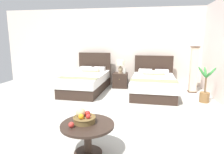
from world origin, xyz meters
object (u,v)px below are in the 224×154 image
(nightstand, at_px, (120,80))
(vase, at_px, (124,71))
(floor_lamp_corner, at_px, (194,70))
(bed_near_window, at_px, (86,81))
(table_lamp, at_px, (120,65))
(potted_palm, at_px, (205,92))
(bed_near_corner, at_px, (153,84))
(loose_apple, at_px, (71,125))
(fruit_bowl, at_px, (84,118))
(coffee_table, at_px, (88,131))

(nightstand, xyz_separation_m, vase, (0.15, -0.04, 0.35))
(floor_lamp_corner, bearing_deg, bed_near_window, -172.94)
(nightstand, height_order, table_lamp, table_lamp)
(potted_palm, bearing_deg, nightstand, 152.38)
(bed_near_corner, distance_m, loose_apple, 3.87)
(bed_near_corner, distance_m, table_lamp, 1.40)
(bed_near_corner, height_order, nightstand, bed_near_corner)
(fruit_bowl, bearing_deg, coffee_table, -31.47)
(bed_near_window, height_order, table_lamp, bed_near_window)
(bed_near_window, xyz_separation_m, vase, (1.19, 0.62, 0.29))
(floor_lamp_corner, relative_size, potted_palm, 1.49)
(fruit_bowl, bearing_deg, bed_near_window, 106.31)
(vase, height_order, fruit_bowl, vase)
(table_lamp, distance_m, fruit_bowl, 4.14)
(bed_near_corner, bearing_deg, potted_palm, -25.10)
(bed_near_corner, distance_m, coffee_table, 3.66)
(fruit_bowl, height_order, floor_lamp_corner, floor_lamp_corner)
(potted_palm, bearing_deg, floor_lamp_corner, 94.23)
(table_lamp, relative_size, potted_palm, 0.46)
(loose_apple, bearing_deg, table_lamp, 88.01)
(table_lamp, distance_m, floor_lamp_corner, 2.39)
(loose_apple, bearing_deg, vase, 85.96)
(nightstand, bearing_deg, vase, -14.81)
(nightstand, bearing_deg, potted_palm, -27.62)
(nightstand, distance_m, potted_palm, 2.77)
(floor_lamp_corner, bearing_deg, bed_near_corner, -161.46)
(floor_lamp_corner, bearing_deg, nightstand, 174.39)
(fruit_bowl, height_order, potted_palm, potted_palm)
(nightstand, relative_size, vase, 2.67)
(nightstand, distance_m, fruit_bowl, 4.12)
(bed_near_window, distance_m, loose_apple, 3.77)
(fruit_bowl, bearing_deg, potted_palm, 48.67)
(bed_near_window, xyz_separation_m, bed_near_corner, (2.16, 0.00, -0.02))
(nightstand, xyz_separation_m, potted_palm, (2.46, -1.29, 0.03))
(nightstand, bearing_deg, floor_lamp_corner, -5.61)
(loose_apple, bearing_deg, nightstand, 88.00)
(bed_near_corner, bearing_deg, loose_apple, -109.11)
(coffee_table, bearing_deg, loose_apple, -140.49)
(bed_near_window, relative_size, vase, 11.26)
(bed_near_window, distance_m, vase, 1.38)
(nightstand, height_order, fruit_bowl, fruit_bowl)
(fruit_bowl, bearing_deg, bed_near_corner, 71.63)
(coffee_table, xyz_separation_m, floor_lamp_corner, (2.34, 3.92, 0.38))
(vase, height_order, loose_apple, vase)
(coffee_table, relative_size, floor_lamp_corner, 0.53)
(coffee_table, height_order, floor_lamp_corner, floor_lamp_corner)
(table_lamp, distance_m, coffee_table, 4.20)
(table_lamp, height_order, potted_palm, potted_palm)
(table_lamp, xyz_separation_m, fruit_bowl, (-0.03, -4.13, -0.26))
(fruit_bowl, bearing_deg, loose_apple, -120.92)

